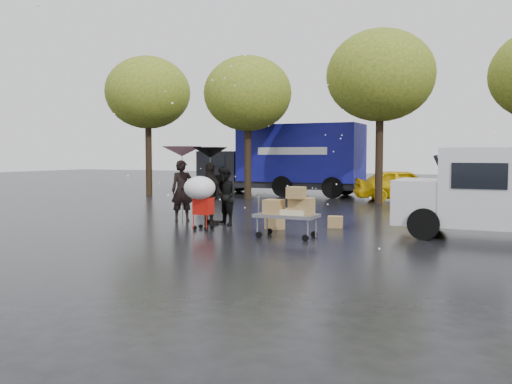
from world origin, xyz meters
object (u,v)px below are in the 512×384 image
at_px(person_pink, 182,191).
at_px(yellow_taxi, 403,185).
at_px(person_black, 210,194).
at_px(blue_truck, 285,160).
at_px(white_van, 508,191).
at_px(vendor_cart, 290,209).
at_px(shopping_cart, 200,191).

distance_m(person_pink, yellow_taxi, 11.20).
distance_m(person_black, blue_truck, 11.94).
distance_m(person_pink, white_van, 9.05).
height_order(vendor_cart, blue_truck, blue_truck).
distance_m(vendor_cart, white_van, 5.27).
bearing_deg(white_van, vendor_cart, -156.46).
relative_size(vendor_cart, blue_truck, 0.18).
height_order(blue_truck, yellow_taxi, blue_truck).
bearing_deg(person_black, person_pink, 7.15).
distance_m(vendor_cart, yellow_taxi, 11.90).
height_order(person_black, vendor_cart, person_black).
bearing_deg(person_black, white_van, -149.96).
bearing_deg(white_van, person_pink, -178.27).
height_order(shopping_cart, yellow_taxi, shopping_cart).
bearing_deg(yellow_taxi, shopping_cart, 140.18).
distance_m(person_black, shopping_cart, 1.26).
xyz_separation_m(vendor_cart, yellow_taxi, (0.68, 11.88, -0.02)).
relative_size(person_black, yellow_taxi, 0.44).
relative_size(vendor_cart, white_van, 0.31).
bearing_deg(vendor_cart, person_pink, 156.66).
relative_size(person_black, white_van, 0.37).
height_order(person_pink, shopping_cart, person_pink).
distance_m(vendor_cart, blue_truck, 14.19).
relative_size(shopping_cart, white_van, 0.30).
bearing_deg(vendor_cart, yellow_taxi, 86.71).
height_order(vendor_cart, white_van, white_van).
bearing_deg(blue_truck, white_van, -47.36).
bearing_deg(vendor_cart, white_van, 23.54).
relative_size(white_van, yellow_taxi, 1.19).
distance_m(vendor_cart, shopping_cart, 2.68).
distance_m(white_van, yellow_taxi, 10.63).
xyz_separation_m(shopping_cart, blue_truck, (-2.68, 12.88, 0.69)).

